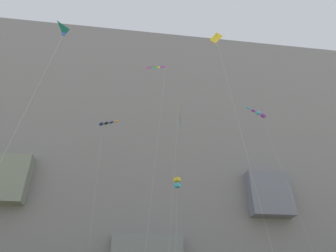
# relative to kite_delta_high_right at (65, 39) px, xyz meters

# --- Properties ---
(cliff_face) EXTENTS (180.00, 27.00, 66.10)m
(cliff_face) POSITION_rel_kite_delta_high_right_xyz_m (10.27, 48.83, 10.42)
(cliff_face) COLOR gray
(cliff_face) RESTS_ON ground
(kite_delta_high_right) EXTENTS (3.63, 2.66, 23.58)m
(kite_delta_high_right) POSITION_rel_kite_delta_high_right_xyz_m (0.00, 0.00, 0.00)
(kite_delta_high_right) COLOR teal
(kite_delta_high_right) RESTS_ON ground
(kite_box_high_left) EXTENTS (1.90, 5.12, 17.85)m
(kite_box_high_left) POSITION_rel_kite_delta_high_right_xyz_m (13.30, 20.21, -5.51)
(kite_box_high_left) COLOR yellow
(kite_box_high_left) RESTS_ON ground
(kite_banner_front_field) EXTENTS (2.88, 2.05, 32.59)m
(kite_banner_front_field) POSITION_rel_kite_delta_high_right_xyz_m (9.30, 13.23, 5.74)
(kite_banner_front_field) COLOR black
(kite_banner_front_field) RESTS_ON ground
(kite_banner_upper_left) EXTENTS (3.52, 8.20, 27.36)m
(kite_banner_upper_left) POSITION_rel_kite_delta_high_right_xyz_m (13.36, 17.79, 3.23)
(kite_banner_upper_left) COLOR black
(kite_banner_upper_left) RESTS_ON ground
(kite_windsock_far_right) EXTENTS (3.50, 3.19, 27.95)m
(kite_windsock_far_right) POSITION_rel_kite_delta_high_right_xyz_m (2.07, 22.27, 4.77)
(kite_windsock_far_right) COLOR navy
(kite_windsock_far_right) RESTS_ON ground
(kite_windsock_mid_right) EXTENTS (5.15, 5.76, 30.42)m
(kite_windsock_mid_right) POSITION_rel_kite_delta_high_right_xyz_m (27.43, 20.01, 7.41)
(kite_windsock_mid_right) COLOR purple
(kite_windsock_mid_right) RESTS_ON ground
(kite_diamond_low_left) EXTENTS (3.27, 2.02, 31.27)m
(kite_diamond_low_left) POSITION_rel_kite_delta_high_right_xyz_m (16.27, 5.01, 5.78)
(kite_diamond_low_left) COLOR yellow
(kite_diamond_low_left) RESTS_ON ground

